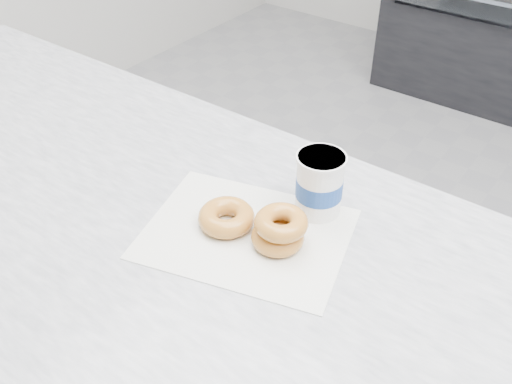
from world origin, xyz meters
TOP-DOWN VIEW (x-y plane):
  - wax_paper at (-0.36, -0.53)m, footprint 0.40×0.34m
  - donut_single at (-0.40, -0.54)m, footprint 0.11×0.11m
  - donut_stack at (-0.30, -0.52)m, footprint 0.12×0.12m
  - coffee_cup at (-0.30, -0.41)m, footprint 0.10×0.10m

SIDE VIEW (x-z plane):
  - wax_paper at x=-0.36m, z-range 0.90..0.90m
  - donut_single at x=-0.40m, z-range 0.90..0.94m
  - donut_stack at x=-0.30m, z-range 0.90..0.96m
  - coffee_cup at x=-0.30m, z-range 0.90..1.02m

